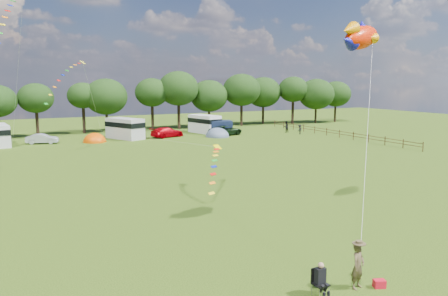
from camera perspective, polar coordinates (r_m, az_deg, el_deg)
name	(u,v)px	position (r m, az deg, el deg)	size (l,w,h in m)	color
ground_plane	(291,243)	(23.96, 8.72, -12.14)	(180.00, 180.00, 0.00)	black
tree_line	(128,94)	(75.53, -12.40, 6.89)	(102.98, 10.98, 10.27)	black
fence	(333,132)	(69.78, 14.04, 2.05)	(0.12, 33.12, 1.20)	#472D19
car_b	(42,139)	(64.73, -22.65, 1.12)	(1.46, 3.90, 1.38)	#9CA0A4
car_c	(167,132)	(67.30, -7.43, 2.06)	(2.15, 5.13, 1.54)	#B9000A
car_d	(226,130)	(69.06, 0.21, 2.31)	(2.60, 5.75, 1.57)	black
campervan_c	(125,128)	(66.58, -12.81, 2.59)	(4.99, 6.74, 3.04)	#B4B4B6
campervan_d	(205,123)	(72.30, -2.56, 3.24)	(3.91, 6.47, 2.96)	white
tent_orange	(95,142)	(64.20, -16.53, 0.78)	(3.26, 3.58, 2.55)	#DC4B00
tent_greyblue	(217,137)	(67.43, -0.87, 1.50)	(3.71, 4.06, 2.76)	slate
awning_navy	(221,127)	(71.05, -0.42, 2.73)	(3.46, 2.81, 2.16)	#141F38
kite_flyer	(358,266)	(19.40, 17.10, -14.54)	(0.70, 0.46, 1.92)	brown
camp_chair	(320,276)	(18.47, 12.40, -15.96)	(0.59, 0.59, 1.41)	#99999E
kite_bag	(379,284)	(20.05, 19.63, -16.35)	(0.47, 0.32, 0.34)	red
fish_kite	(359,37)	(27.33, 17.20, 13.68)	(3.92, 2.29, 2.05)	#EF2300
streamer_kite_a	(13,7)	(48.91, -25.89, 16.25)	(3.44, 5.65, 5.80)	#DCC900
streamer_kite_b	(68,74)	(41.04, -19.68, 9.09)	(4.16, 4.62, 3.76)	yellow
streamer_kite_c	(215,161)	(33.34, -1.16, -1.66)	(3.16, 4.84, 2.80)	#E4D700
walker_a	(286,127)	(73.67, 8.11, 2.75)	(0.91, 0.56, 1.87)	black
walker_b	(300,129)	(71.50, 9.86, 2.40)	(1.01, 0.47, 1.56)	black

